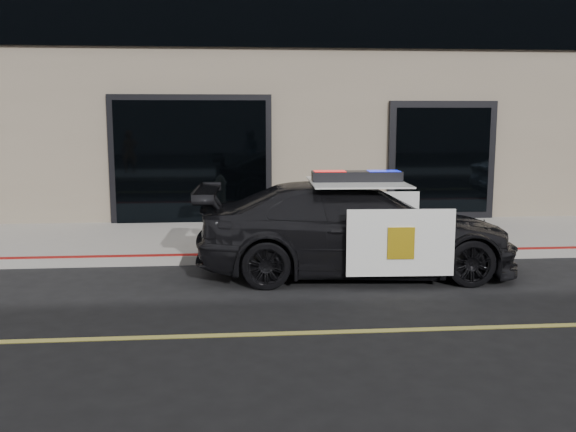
{
  "coord_description": "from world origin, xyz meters",
  "views": [
    {
      "loc": [
        -0.14,
        -6.92,
        2.45
      ],
      "look_at": [
        0.67,
        2.2,
        1.0
      ],
      "focal_mm": 40.0,
      "sensor_mm": 36.0,
      "label": 1
    }
  ],
  "objects": [
    {
      "name": "sidewalk_n",
      "position": [
        0.0,
        5.25,
        0.07
      ],
      "size": [
        60.0,
        3.5,
        0.15
      ],
      "primitive_type": "cube",
      "color": "gray",
      "rests_on": "ground"
    },
    {
      "name": "fire_hydrant",
      "position": [
        -0.43,
        4.38,
        0.52
      ],
      "size": [
        0.36,
        0.5,
        0.8
      ],
      "color": "beige",
      "rests_on": "sidewalk_n"
    },
    {
      "name": "police_car",
      "position": [
        1.76,
        2.69,
        0.72
      ],
      "size": [
        2.48,
        5.07,
        1.6
      ],
      "color": "black",
      "rests_on": "ground"
    },
    {
      "name": "ground",
      "position": [
        0.0,
        0.0,
        0.0
      ],
      "size": [
        120.0,
        120.0,
        0.0
      ],
      "primitive_type": "plane",
      "color": "black",
      "rests_on": "ground"
    }
  ]
}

